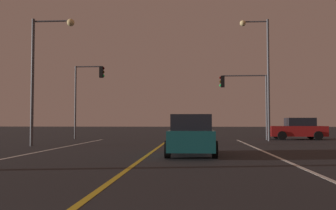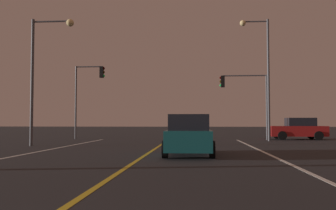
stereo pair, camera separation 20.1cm
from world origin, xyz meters
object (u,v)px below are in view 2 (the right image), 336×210
car_lead_same_lane (189,136)px  traffic_light_near_left (89,86)px  traffic_light_near_right (243,91)px  car_crossing_side (298,129)px  street_lamp_left_mid (43,64)px  street_lamp_right_far (262,65)px

car_lead_same_lane → traffic_light_near_left: traffic_light_near_left is taller
car_lead_same_lane → traffic_light_near_right: traffic_light_near_right is taller
traffic_light_near_right → traffic_light_near_left: traffic_light_near_left is taller
car_crossing_side → traffic_light_near_right: traffic_light_near_right is taller
street_lamp_left_mid → car_crossing_side: bearing=28.4°
traffic_light_near_left → street_lamp_left_mid: (-0.23, -8.50, 0.46)m
street_lamp_right_far → traffic_light_near_right: bearing=-58.9°
traffic_light_near_left → street_lamp_right_far: street_lamp_right_far is taller
traffic_light_near_right → car_crossing_side: bearing=-172.2°
car_crossing_side → traffic_light_near_right: bearing=7.8°
traffic_light_near_right → street_lamp_right_far: 2.85m
car_lead_same_lane → car_crossing_side: size_ratio=1.00×
traffic_light_near_left → street_lamp_right_far: (13.44, -1.92, 1.25)m
street_lamp_right_far → car_crossing_side: bearing=-141.3°
traffic_light_near_right → street_lamp_right_far: street_lamp_right_far is taller
car_lead_same_lane → street_lamp_left_mid: size_ratio=0.58×
car_crossing_side → street_lamp_right_far: (-3.14, -2.51, 4.73)m
traffic_light_near_left → street_lamp_left_mid: 8.52m
car_crossing_side → traffic_light_near_right: (-4.30, -0.59, 2.98)m
car_crossing_side → street_lamp_right_far: 6.21m
traffic_light_near_right → street_lamp_right_far: bearing=121.1°
car_lead_same_lane → street_lamp_left_mid: bearing=58.7°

